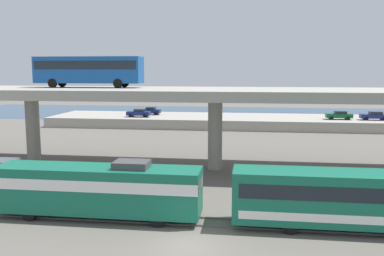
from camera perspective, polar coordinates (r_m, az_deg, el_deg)
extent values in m
plane|color=#605B54|center=(26.24, -0.67, -15.60)|extent=(260.00, 260.00, 0.00)
cube|color=#59544C|center=(29.17, 0.29, -13.00)|extent=(110.00, 0.12, 0.12)
cube|color=#59544C|center=(30.62, 0.68, -11.97)|extent=(110.00, 0.12, 0.12)
cube|color=#14664C|center=(30.89, -12.58, -8.05)|extent=(14.63, 3.00, 3.20)
cube|color=white|center=(30.74, -12.61, -7.01)|extent=(14.63, 3.04, 0.77)
cone|color=white|center=(34.16, -24.24, -7.58)|extent=(1.99, 2.85, 2.85)
cube|color=black|center=(33.11, -22.15, -5.77)|extent=(1.99, 2.70, 1.02)
cube|color=#3F3F42|center=(29.67, -8.15, -4.91)|extent=(2.40, 1.80, 0.50)
cylinder|color=black|center=(32.05, -21.17, -10.80)|extent=(0.96, 0.18, 0.96)
cylinder|color=black|center=(34.32, -18.97, -9.46)|extent=(0.96, 0.18, 0.96)
cylinder|color=black|center=(28.89, -4.71, -12.34)|extent=(0.96, 0.18, 0.96)
cylinder|color=black|center=(31.38, -3.62, -10.67)|extent=(0.96, 0.18, 0.96)
cylinder|color=black|center=(28.40, 13.14, -12.94)|extent=(0.92, 0.18, 0.92)
cylinder|color=black|center=(30.93, 12.68, -11.17)|extent=(0.92, 0.18, 0.92)
cube|color=#9E998E|center=(44.02, 3.17, 4.64)|extent=(96.00, 11.60, 1.01)
cylinder|color=#9E998E|center=(50.38, -20.67, -0.30)|extent=(1.50, 1.50, 7.48)
cylinder|color=#9E998E|center=(44.46, 3.13, -0.83)|extent=(1.50, 1.50, 7.48)
cube|color=#14478C|center=(48.71, -13.78, 7.62)|extent=(12.00, 2.55, 2.90)
cube|color=black|center=(48.71, -13.80, 8.24)|extent=(11.52, 2.59, 0.93)
cube|color=black|center=(51.19, -20.06, 7.76)|extent=(0.08, 2.30, 1.74)
cylinder|color=black|center=(49.12, -18.30, 5.76)|extent=(1.00, 0.26, 1.00)
cylinder|color=black|center=(51.31, -17.11, 5.88)|extent=(1.00, 0.26, 1.00)
cylinder|color=black|center=(46.34, -9.97, 5.93)|extent=(1.00, 0.26, 1.00)
cylinder|color=black|center=(48.65, -9.10, 6.04)|extent=(1.00, 0.26, 1.00)
cube|color=#515459|center=(41.74, -24.06, -5.29)|extent=(2.00, 2.30, 2.00)
cylinder|color=black|center=(43.02, -23.55, -6.26)|extent=(0.88, 0.28, 0.88)
cube|color=#9E998E|center=(79.46, 5.19, 0.92)|extent=(67.10, 13.99, 1.78)
cube|color=navy|center=(78.74, -7.21, 1.97)|extent=(4.32, 1.84, 0.70)
cube|color=#1E232B|center=(78.63, -7.07, 2.40)|extent=(1.90, 1.62, 0.48)
cylinder|color=black|center=(78.30, -8.32, 1.66)|extent=(0.64, 0.20, 0.64)
cylinder|color=black|center=(79.97, -7.97, 1.80)|extent=(0.64, 0.20, 0.64)
cylinder|color=black|center=(77.60, -6.42, 1.64)|extent=(0.64, 0.20, 0.64)
cylinder|color=black|center=(79.29, -6.11, 1.78)|extent=(0.64, 0.20, 0.64)
cube|color=navy|center=(82.56, -5.67, 2.27)|extent=(4.00, 1.82, 0.70)
cube|color=#1E232B|center=(82.46, -5.54, 2.68)|extent=(1.76, 1.60, 0.48)
cylinder|color=black|center=(82.06, -6.65, 1.97)|extent=(0.64, 0.20, 0.64)
cylinder|color=black|center=(83.72, -6.36, 2.10)|extent=(0.64, 0.20, 0.64)
cylinder|color=black|center=(81.47, -4.96, 1.96)|extent=(0.64, 0.20, 0.64)
cylinder|color=black|center=(83.15, -4.70, 2.08)|extent=(0.64, 0.20, 0.64)
cube|color=navy|center=(79.74, 23.35, 1.46)|extent=(4.63, 1.71, 0.70)
cube|color=#1E232B|center=(79.74, 23.54, 1.88)|extent=(2.04, 1.51, 0.48)
cylinder|color=black|center=(78.62, 22.49, 1.17)|extent=(0.64, 0.20, 0.64)
cylinder|color=black|center=(80.18, 22.20, 1.31)|extent=(0.64, 0.20, 0.64)
cylinder|color=black|center=(79.40, 24.49, 1.12)|extent=(0.64, 0.20, 0.64)
cylinder|color=black|center=(80.95, 24.17, 1.26)|extent=(0.64, 0.20, 0.64)
cube|color=#0C4C26|center=(78.51, 19.21, 1.58)|extent=(4.47, 1.81, 0.70)
cube|color=#1E232B|center=(78.50, 19.39, 2.01)|extent=(1.97, 1.59, 0.48)
cylinder|color=black|center=(77.45, 18.32, 1.28)|extent=(0.64, 0.20, 0.64)
cylinder|color=black|center=(79.13, 18.10, 1.42)|extent=(0.64, 0.20, 0.64)
cylinder|color=black|center=(78.00, 20.32, 1.23)|extent=(0.64, 0.20, 0.64)
cylinder|color=black|center=(79.67, 20.06, 1.37)|extent=(0.64, 0.20, 0.64)
cube|color=navy|center=(102.40, 5.79, 1.97)|extent=(140.00, 36.00, 0.01)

